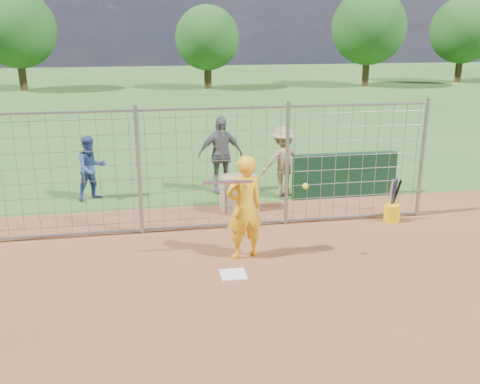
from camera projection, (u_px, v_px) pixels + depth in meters
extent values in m
plane|color=#2D591E|center=(231.00, 270.00, 9.24)|extent=(100.00, 100.00, 0.00)
plane|color=brown|center=(271.00, 376.00, 6.42)|extent=(18.00, 18.00, 0.00)
cube|color=silver|center=(233.00, 274.00, 9.05)|extent=(0.43, 0.43, 0.02)
cube|color=#11381E|center=(345.00, 175.00, 13.03)|extent=(2.60, 0.20, 1.10)
imported|color=#FFB316|center=(244.00, 207.00, 9.49)|extent=(0.79, 0.62, 1.90)
imported|color=navy|center=(91.00, 168.00, 12.80)|extent=(0.94, 0.87, 1.55)
imported|color=#5D5C61|center=(220.00, 155.00, 13.32)|extent=(1.17, 0.59, 1.93)
imported|color=#9B7E55|center=(283.00, 161.00, 13.08)|extent=(1.21, 0.84, 1.72)
cube|color=tan|center=(239.00, 193.00, 12.16)|extent=(0.83, 0.60, 0.80)
cylinder|color=silver|center=(228.00, 182.00, 9.08)|extent=(0.86, 0.10, 0.06)
sphere|color=#E4F419|center=(305.00, 186.00, 9.14)|extent=(0.10, 0.10, 0.10)
cylinder|color=yellow|center=(392.00, 213.00, 11.47)|extent=(0.34, 0.34, 0.38)
cylinder|color=silver|center=(390.00, 197.00, 11.40)|extent=(0.07, 0.22, 0.85)
cylinder|color=navy|center=(393.00, 197.00, 11.41)|extent=(0.09, 0.25, 0.84)
cylinder|color=black|center=(395.00, 196.00, 11.42)|extent=(0.10, 0.36, 0.81)
cylinder|color=gray|center=(139.00, 172.00, 10.48)|extent=(0.08, 0.08, 2.60)
cylinder|color=gray|center=(287.00, 165.00, 10.98)|extent=(0.08, 0.08, 2.60)
cylinder|color=gray|center=(422.00, 159.00, 11.49)|extent=(0.08, 0.08, 2.60)
cylinder|color=gray|center=(214.00, 109.00, 10.37)|extent=(9.00, 0.05, 0.05)
cylinder|color=gray|center=(216.00, 225.00, 11.09)|extent=(9.00, 0.05, 0.05)
cube|color=gray|center=(215.00, 171.00, 10.75)|extent=(9.00, 0.02, 2.50)
cylinder|color=#3F2B19|center=(22.00, 71.00, 34.60)|extent=(0.50, 0.50, 2.52)
sphere|color=#26561E|center=(17.00, 29.00, 33.83)|extent=(4.90, 4.90, 4.90)
cylinder|color=#3F2B19|center=(208.00, 72.00, 35.74)|extent=(0.50, 0.50, 2.16)
sphere|color=#26561E|center=(207.00, 38.00, 35.08)|extent=(4.20, 4.20, 4.20)
cylinder|color=#3F2B19|center=(366.00, 67.00, 37.06)|extent=(0.50, 0.50, 2.59)
sphere|color=#26561E|center=(369.00, 27.00, 36.27)|extent=(5.04, 5.04, 5.04)
cylinder|color=#3F2B19|center=(459.00, 65.00, 39.85)|extent=(0.50, 0.50, 2.45)
sphere|color=#26561E|center=(463.00, 30.00, 39.10)|extent=(4.76, 4.76, 4.76)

